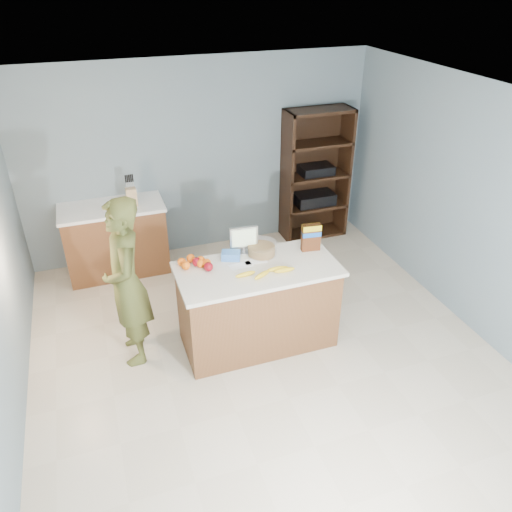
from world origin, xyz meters
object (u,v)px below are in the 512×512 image
object	(u,v)px
person	(127,283)
tv	(244,238)
shelving_unit	(314,176)
counter_peninsula	(258,308)
cereal_box	(311,235)

from	to	relation	value
person	tv	world-z (taller)	person
shelving_unit	person	xyz separation A→B (m)	(-2.77, -1.83, -0.02)
person	counter_peninsula	bearing A→B (deg)	80.01
counter_peninsula	shelving_unit	xyz separation A→B (m)	(1.55, 2.05, 0.45)
counter_peninsula	shelving_unit	size ratio (longest dim) A/B	0.87
counter_peninsula	tv	size ratio (longest dim) A/B	5.53
counter_peninsula	person	xyz separation A→B (m)	(-1.22, 0.22, 0.43)
person	tv	size ratio (longest dim) A/B	6.02
shelving_unit	person	bearing A→B (deg)	-146.48
counter_peninsula	cereal_box	world-z (taller)	cereal_box
counter_peninsula	person	world-z (taller)	person
person	cereal_box	distance (m)	1.85
shelving_unit	person	size ratio (longest dim) A/B	1.06
counter_peninsula	tv	world-z (taller)	tv
shelving_unit	tv	size ratio (longest dim) A/B	6.38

